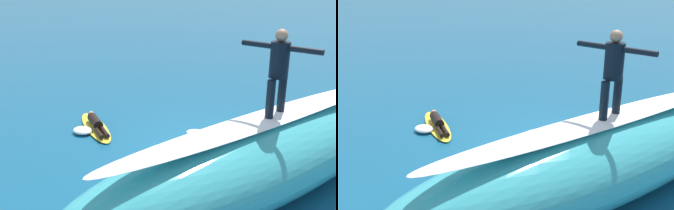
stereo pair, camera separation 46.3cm
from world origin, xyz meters
TOP-DOWN VIEW (x-y plane):
  - ground_plane at (0.00, 0.00)m, footprint 120.00×120.00m
  - wave_crest at (0.07, 2.40)m, footprint 9.26×4.24m
  - wave_foam_lip at (0.07, 2.40)m, footprint 7.62×2.55m
  - surfboard_riding at (-0.12, 2.35)m, footprint 2.11×1.37m
  - surfer_riding at (-0.12, 2.35)m, footprint 0.80×1.43m
  - surfboard_paddling at (2.30, -2.30)m, footprint 0.57×2.45m
  - surfer_paddling at (2.30, -2.19)m, footprint 0.28×1.56m
  - foam_patch_near at (-0.10, -0.72)m, footprint 0.74×0.78m
  - foam_patch_far at (2.71, -2.09)m, footprint 0.67×0.72m

SIDE VIEW (x-z plane):
  - ground_plane at x=0.00m, z-range 0.00..0.00m
  - surfboard_paddling at x=2.30m, z-range 0.00..0.08m
  - foam_patch_near at x=-0.10m, z-range 0.00..0.11m
  - foam_patch_far at x=2.71m, z-range 0.00..0.16m
  - surfer_paddling at x=2.30m, z-range 0.06..0.34m
  - wave_crest at x=0.07m, z-range 0.00..1.56m
  - surfboard_riding at x=-0.12m, z-range 1.56..1.63m
  - wave_foam_lip at x=0.07m, z-range 1.56..1.64m
  - surfer_riding at x=-0.12m, z-range 1.76..3.40m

